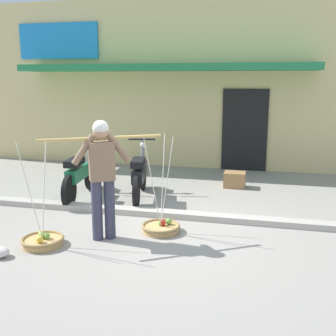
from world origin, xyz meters
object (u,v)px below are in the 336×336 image
motorcycle_nearest_shop (80,175)px  motorcycle_second_in_row (140,175)px  wooden_crate (235,180)px  fruit_basket_left_side (43,240)px  fruit_vendor (102,172)px  fruit_basket_right_side (161,227)px

motorcycle_nearest_shop → motorcycle_second_in_row: bearing=12.1°
motorcycle_nearest_shop → wooden_crate: motorcycle_nearest_shop is taller
motorcycle_second_in_row → motorcycle_nearest_shop: bearing=-167.9°
fruit_basket_left_side → motorcycle_second_in_row: bearing=76.1°
fruit_vendor → fruit_basket_left_side: size_ratio=1.17×
fruit_basket_right_side → motorcycle_second_in_row: size_ratio=0.81×
fruit_vendor → motorcycle_second_in_row: (-0.11, 2.05, -0.52)m
motorcycle_second_in_row → wooden_crate: 2.14m
motorcycle_nearest_shop → motorcycle_second_in_row: (1.12, 0.24, 0.00)m
motorcycle_nearest_shop → wooden_crate: size_ratio=4.13×
fruit_vendor → motorcycle_nearest_shop: 2.25m
fruit_basket_right_side → wooden_crate: fruit_basket_right_side is taller
wooden_crate → motorcycle_nearest_shop: bearing=-151.7°
motorcycle_second_in_row → wooden_crate: (1.69, 1.27, -0.29)m
fruit_basket_right_side → motorcycle_second_in_row: (-0.83, 1.61, 0.38)m
motorcycle_second_in_row → wooden_crate: motorcycle_second_in_row is taller
fruit_vendor → fruit_basket_right_side: bearing=31.3°
fruit_basket_left_side → motorcycle_nearest_shop: 2.33m
fruit_basket_left_side → motorcycle_second_in_row: fruit_basket_left_side is taller
fruit_basket_left_side → wooden_crate: fruit_basket_left_side is taller
fruit_vendor → motorcycle_second_in_row: fruit_vendor is taller
wooden_crate → fruit_basket_right_side: bearing=-106.6°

